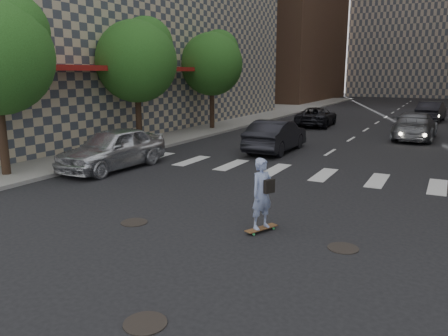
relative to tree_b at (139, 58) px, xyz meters
The scene contains 14 objects.
ground 15.33m from the tree_b, 49.67° to the right, with size 160.00×160.00×0.00m, color black.
sidewalk_left 11.18m from the tree_b, 119.65° to the left, with size 13.00×80.00×0.15m, color gray.
tree_b is the anchor object (origin of this frame).
tree_c 8.00m from the tree_b, 90.00° to the left, with size 4.20×4.20×6.60m.
manhole_a 17.92m from the tree_b, 52.00° to the right, with size 0.70×0.70×0.02m, color black.
manhole_b 13.26m from the tree_b, 53.12° to the right, with size 0.70×0.70×0.02m, color black.
manhole_c 16.36m from the tree_b, 35.62° to the right, with size 0.70×0.70×0.02m, color black.
skateboarder 14.45m from the tree_b, 40.02° to the right, with size 0.65×0.95×1.87m.
silver_sedan 6.76m from the tree_b, 63.97° to the right, with size 2.01×4.99×1.70m, color silver.
traffic_car_a 8.16m from the tree_b, 15.02° to the left, with size 1.69×4.86×1.60m, color black.
traffic_car_b 16.48m from the tree_b, 37.07° to the left, with size 2.26×5.56×1.61m, color slate.
traffic_car_c 15.08m from the tree_b, 66.62° to the left, with size 2.31×5.01×1.39m, color black.
traffic_car_d 16.16m from the tree_b, 34.49° to the left, with size 1.53×3.79×1.29m, color #B8B9BF.
traffic_car_e 24.97m from the tree_b, 57.72° to the left, with size 1.71×4.91×1.62m, color black.
Camera 1 is at (5.17, -7.43, 3.88)m, focal length 35.00 mm.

